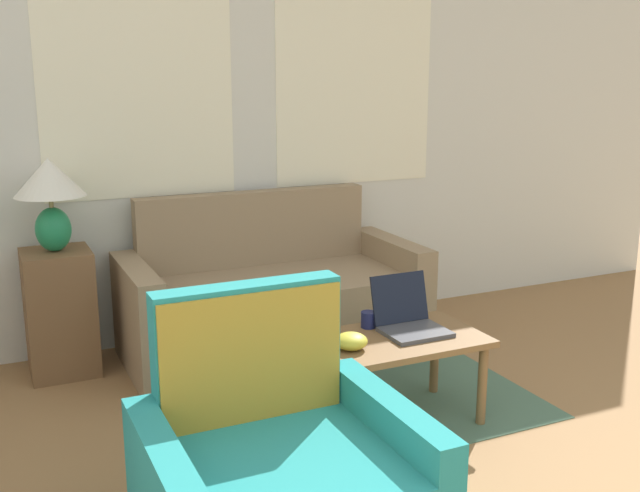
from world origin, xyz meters
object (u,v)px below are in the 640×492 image
couch (270,302)px  cup_yellow (368,320)px  table_lamp (50,189)px  cup_white (312,334)px  coffee_table (378,350)px  tv_remote (325,357)px  cup_navy (331,328)px  snack_bowl (351,341)px  laptop (409,319)px

couch → cup_yellow: couch is taller
table_lamp → cup_white: 1.62m
table_lamp → coffee_table: (1.25, -1.28, -0.65)m
cup_yellow → tv_remote: (-0.37, -0.28, -0.03)m
cup_navy → snack_bowl: (0.01, -0.19, -0.00)m
cup_white → tv_remote: cup_white is taller
snack_bowl → tv_remote: 0.17m
cup_white → laptop: bearing=-5.3°
table_lamp → snack_bowl: 1.80m
cup_yellow → tv_remote: 0.46m
cup_navy → snack_bowl: cup_navy is taller
cup_white → couch: bearing=78.9°
table_lamp → coffee_table: 1.90m
coffee_table → snack_bowl: (-0.16, -0.05, 0.09)m
laptop → tv_remote: 0.55m
tv_remote → table_lamp: bearing=123.6°
tv_remote → laptop: bearing=17.4°
cup_yellow → snack_bowl: bearing=-133.4°
cup_yellow → cup_white: size_ratio=0.83×
laptop → cup_white: (-0.49, 0.04, -0.02)m
couch → tv_remote: bearing=-100.8°
table_lamp → coffee_table: bearing=-45.8°
tv_remote → cup_navy: bearing=58.5°
couch → tv_remote: couch is taller
table_lamp → snack_bowl: (1.08, -1.33, -0.56)m
snack_bowl → coffee_table: bearing=16.2°
couch → laptop: (0.28, -1.09, 0.19)m
laptop → couch: bearing=104.4°
coffee_table → table_lamp: bearing=134.2°
laptop → cup_white: bearing=174.7°
cup_white → tv_remote: 0.21m
snack_bowl → cup_yellow: bearing=46.6°
laptop → snack_bowl: 0.37m
couch → cup_white: bearing=-101.1°
snack_bowl → cup_navy: bearing=92.0°
couch → cup_navy: size_ratio=21.03×
couch → cup_navy: couch is taller
couch → cup_yellow: 1.00m
coffee_table → tv_remote: tv_remote is taller
coffee_table → laptop: laptop is taller
cup_navy → snack_bowl: size_ratio=0.56×
table_lamp → cup_white: (0.96, -1.18, -0.56)m
cup_yellow → snack_bowl: (-0.21, -0.22, -0.00)m
snack_bowl → tv_remote: snack_bowl is taller
table_lamp → laptop: table_lamp is taller
tv_remote → cup_white: bearing=80.9°
laptop → cup_navy: 0.38m
coffee_table → laptop: size_ratio=3.26×
cup_white → tv_remote: (-0.03, -0.21, -0.03)m
coffee_table → cup_yellow: size_ratio=12.69×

